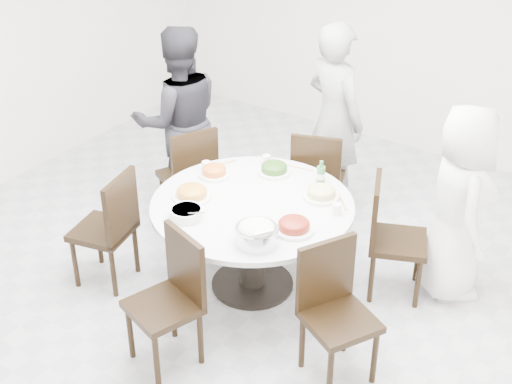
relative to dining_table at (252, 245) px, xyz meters
The scene contains 22 objects.
floor 0.38m from the dining_table, 26.21° to the right, with size 6.00×6.00×0.01m, color silver.
wall_back 3.15m from the dining_table, 89.32° to the left, with size 6.00×0.01×2.80m, color white.
dining_table is the anchor object (origin of this frame).
chair_ne 1.10m from the dining_table, 30.43° to the left, with size 0.42×0.42×0.95m, color black.
chair_n 1.05m from the dining_table, 91.40° to the left, with size 0.42×0.42×0.95m, color black.
chair_nw 1.11m from the dining_table, 155.09° to the left, with size 0.42×0.42×0.95m, color black.
chair_sw 1.15m from the dining_table, 150.64° to the right, with size 0.42×0.42×0.95m, color black.
chair_s 1.02m from the dining_table, 91.30° to the right, with size 0.42×0.42×0.95m, color black.
chair_se 1.12m from the dining_table, 25.83° to the right, with size 0.42×0.42×0.95m, color black.
diner_right 1.56m from the dining_table, 32.76° to the left, with size 0.75×0.49×1.53m, color white.
diner_middle 1.50m from the dining_table, 93.73° to the left, with size 0.64×0.42×1.74m, color black.
diner_left 1.48m from the dining_table, 151.42° to the left, with size 0.83×0.64×1.70m, color black.
dish_greens 0.64m from the dining_table, 103.43° to the left, with size 0.26×0.26×0.07m, color white.
dish_pale 0.66m from the dining_table, 42.36° to the left, with size 0.27×0.27×0.07m, color white.
dish_orange 0.65m from the dining_table, 159.59° to the left, with size 0.24×0.24×0.07m, color white.
dish_redbrown 0.62m from the dining_table, 18.46° to the right, with size 0.28×0.28×0.07m, color white.
dish_tofu 0.61m from the dining_table, 155.61° to the right, with size 0.29×0.29×0.08m, color white.
rice_bowl 0.68m from the dining_table, 52.85° to the right, with size 0.29×0.29×0.12m, color silver.
soup_bowl 0.65m from the dining_table, 122.91° to the right, with size 0.24×0.24×0.07m, color white.
beverage_bottle 0.75m from the dining_table, 59.05° to the left, with size 0.06×0.06×0.22m, color #2F773D.
tea_cups 0.71m from the dining_table, 91.42° to the left, with size 0.07×0.07×0.08m, color white.
chopsticks 0.78m from the dining_table, 87.96° to the left, with size 0.24×0.04×0.01m, color tan, non-canonical shape.
Camera 1 is at (2.48, -3.69, 3.43)m, focal length 50.00 mm.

